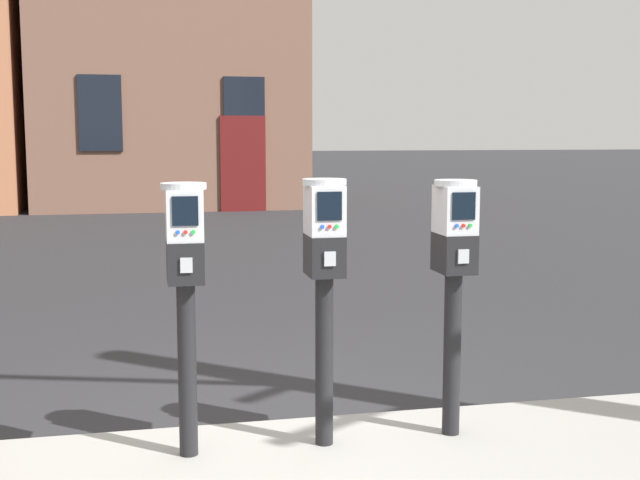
# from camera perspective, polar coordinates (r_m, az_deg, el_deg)

# --- Properties ---
(ground_plane) EXTENTS (160.00, 160.00, 0.00)m
(ground_plane) POSITION_cam_1_polar(r_m,az_deg,el_deg) (4.52, -3.67, -14.79)
(ground_plane) COLOR #28282B
(parking_meter_near_kerb) EXTENTS (0.22, 0.25, 1.33)m
(parking_meter_near_kerb) POSITION_cam_1_polar(r_m,az_deg,el_deg) (4.00, -9.24, -2.02)
(parking_meter_near_kerb) COLOR black
(parking_meter_near_kerb) RESTS_ON sidewalk_slab
(parking_meter_twin_adjacent) EXTENTS (0.22, 0.25, 1.34)m
(parking_meter_twin_adjacent) POSITION_cam_1_polar(r_m,az_deg,el_deg) (4.09, 0.30, -1.61)
(parking_meter_twin_adjacent) COLOR black
(parking_meter_twin_adjacent) RESTS_ON sidewalk_slab
(parking_meter_end_of_row) EXTENTS (0.22, 0.25, 1.33)m
(parking_meter_end_of_row) POSITION_cam_1_polar(r_m,az_deg,el_deg) (4.29, 9.19, -1.41)
(parking_meter_end_of_row) COLOR black
(parking_meter_end_of_row) RESTS_ON sidewalk_slab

